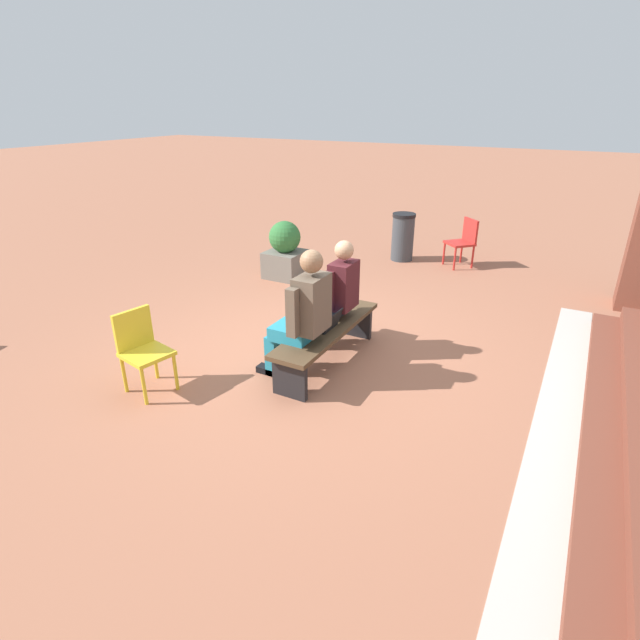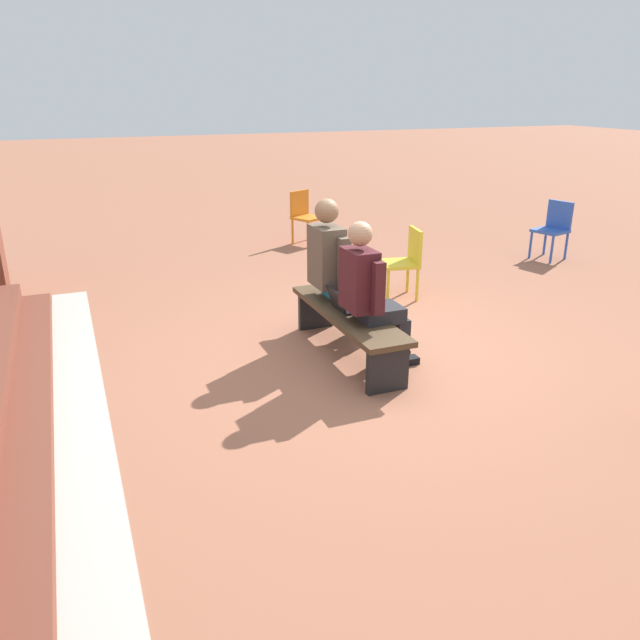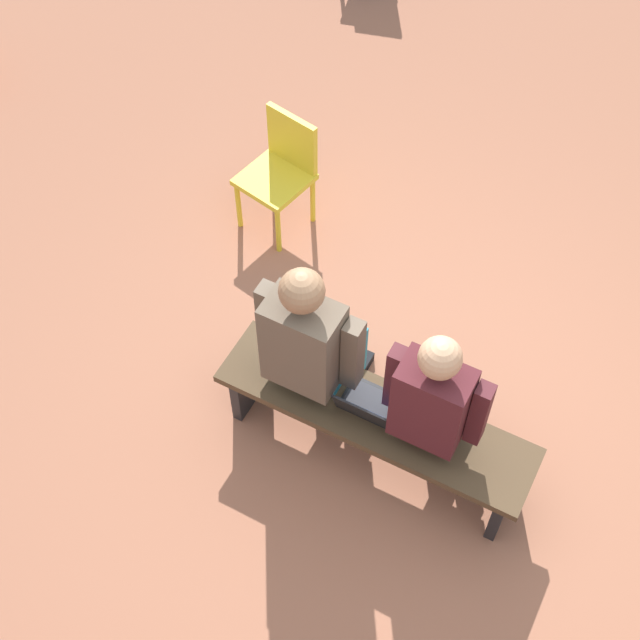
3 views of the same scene
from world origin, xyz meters
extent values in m
plane|color=#9E6047|center=(0.00, 0.00, 0.00)|extent=(60.00, 60.00, 0.00)
cube|color=#4C3823|center=(0.08, 0.26, 0.42)|extent=(1.80, 0.44, 0.05)
cube|color=black|center=(-0.72, 0.26, 0.20)|extent=(0.06, 0.37, 0.40)
cube|color=black|center=(0.88, 0.26, 0.20)|extent=(0.06, 0.37, 0.40)
cube|color=#232328|center=(-0.23, 0.09, 0.51)|extent=(0.33, 0.38, 0.13)
cube|color=#232328|center=(-0.31, -0.11, 0.23)|extent=(0.11, 0.11, 0.45)
cube|color=black|center=(-0.31, -0.16, 0.03)|extent=(0.11, 0.23, 0.07)
cube|color=#232328|center=(-0.14, -0.11, 0.23)|extent=(0.11, 0.11, 0.45)
cube|color=black|center=(-0.14, -0.16, 0.03)|extent=(0.11, 0.23, 0.07)
cube|color=#47191E|center=(-0.23, 0.30, 0.84)|extent=(0.36, 0.23, 0.54)
cube|color=maroon|center=(-0.23, 0.18, 0.80)|extent=(0.05, 0.01, 0.32)
cube|color=#47191E|center=(-0.45, 0.23, 0.82)|extent=(0.09, 0.10, 0.46)
cube|color=#47191E|center=(0.00, 0.23, 0.82)|extent=(0.09, 0.10, 0.46)
sphere|color=tan|center=(-0.23, 0.30, 1.24)|extent=(0.21, 0.21, 0.21)
cube|color=teal|center=(0.50, 0.07, 0.51)|extent=(0.35, 0.42, 0.15)
cube|color=teal|center=(0.40, -0.14, 0.23)|extent=(0.11, 0.12, 0.45)
cube|color=black|center=(0.40, -0.20, 0.04)|extent=(0.11, 0.25, 0.07)
cube|color=teal|center=(0.59, -0.14, 0.23)|extent=(0.11, 0.12, 0.45)
cube|color=black|center=(0.59, -0.20, 0.04)|extent=(0.11, 0.25, 0.07)
cube|color=brown|center=(0.50, 0.30, 0.88)|extent=(0.39, 0.25, 0.58)
cube|color=brown|center=(0.25, 0.22, 0.86)|extent=(0.09, 0.10, 0.49)
cube|color=brown|center=(0.75, 0.22, 0.86)|extent=(0.09, 0.10, 0.49)
sphere|color=#8C6647|center=(0.50, 0.30, 1.31)|extent=(0.23, 0.23, 0.23)
cube|color=black|center=(0.12, 0.22, 0.46)|extent=(0.32, 0.22, 0.02)
cube|color=#2D2D33|center=(0.12, 0.21, 0.47)|extent=(0.29, 0.15, 0.00)
cube|color=black|center=(0.12, 0.36, 0.57)|extent=(0.32, 0.07, 0.19)
cube|color=#33519E|center=(0.12, 0.35, 0.57)|extent=(0.28, 0.06, 0.17)
cube|color=gold|center=(1.45, -1.05, 0.42)|extent=(0.50, 0.50, 0.04)
cube|color=gold|center=(1.42, -1.23, 0.64)|extent=(0.40, 0.12, 0.40)
cylinder|color=gold|center=(1.67, -0.91, 0.20)|extent=(0.04, 0.04, 0.40)
cylinder|color=gold|center=(1.31, -0.83, 0.20)|extent=(0.04, 0.04, 0.40)
cylinder|color=gold|center=(1.59, -1.26, 0.20)|extent=(0.04, 0.04, 0.40)
cylinder|color=gold|center=(1.24, -1.19, 0.20)|extent=(0.04, 0.04, 0.40)
camera|label=1|loc=(4.49, 2.55, 2.72)|focal=28.00mm
camera|label=2|loc=(-4.86, 2.55, 2.39)|focal=35.00mm
camera|label=3|loc=(-0.80, 2.55, 4.64)|focal=50.00mm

